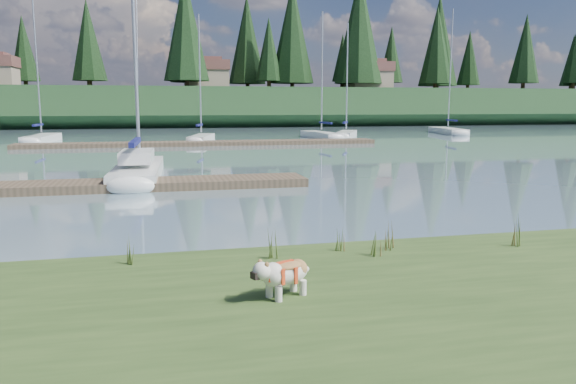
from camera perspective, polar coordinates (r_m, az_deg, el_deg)
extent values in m
plane|color=#7F9DAA|center=(41.69, -11.37, 4.62)|extent=(200.00, 200.00, 0.00)
cube|color=#344B1F|center=(6.38, 0.63, -17.27)|extent=(60.00, 9.00, 0.35)
cube|color=#183118|center=(84.57, -12.46, 8.37)|extent=(200.00, 20.00, 5.00)
cylinder|color=silver|center=(7.70, -0.97, -10.30)|extent=(0.10, 0.10, 0.21)
cylinder|color=silver|center=(7.87, -1.92, -9.89)|extent=(0.10, 0.10, 0.21)
cylinder|color=silver|center=(7.95, 1.52, -9.67)|extent=(0.10, 0.10, 0.21)
cylinder|color=silver|center=(8.11, 0.55, -9.30)|extent=(0.10, 0.10, 0.21)
ellipsoid|color=silver|center=(7.84, -0.13, -8.22)|extent=(0.79, 0.61, 0.33)
ellipsoid|color=#A06F3C|center=(7.81, -0.13, -7.47)|extent=(0.58, 0.51, 0.12)
ellipsoid|color=silver|center=(7.57, -2.71, -8.02)|extent=(0.33, 0.34, 0.25)
cube|color=black|center=(7.52, -3.38, -8.47)|extent=(0.12, 0.14, 0.10)
cube|color=silver|center=(23.62, -14.93, 1.87)|extent=(2.07, 7.68, 0.70)
ellipsoid|color=silver|center=(27.39, -14.36, 2.82)|extent=(1.75, 2.15, 0.70)
cylinder|color=silver|center=(24.41, -15.43, 17.01)|extent=(0.14, 0.14, 11.53)
cube|color=#12144C|center=(22.38, -15.28, 4.90)|extent=(0.36, 3.46, 0.20)
cube|color=silver|center=(23.12, -15.08, 3.54)|extent=(1.34, 2.82, 0.45)
cube|color=#4C3D2C|center=(20.92, -20.33, 0.54)|extent=(16.00, 2.00, 0.30)
cube|color=#4C3D2C|center=(41.79, -8.62, 4.91)|extent=(26.00, 2.20, 0.30)
cube|color=silver|center=(49.14, -23.72, 4.93)|extent=(1.99, 7.06, 0.70)
ellipsoid|color=silver|center=(52.53, -22.83, 5.19)|extent=(1.63, 1.99, 0.70)
cylinder|color=silver|center=(49.17, -24.17, 11.94)|extent=(0.12, 0.12, 10.90)
cube|color=#12144C|center=(48.17, -24.07, 6.25)|extent=(0.36, 2.78, 0.20)
cube|color=silver|center=(45.33, -8.79, 5.30)|extent=(2.68, 5.90, 0.70)
ellipsoid|color=silver|center=(48.17, -8.22, 5.52)|extent=(1.60, 1.83, 0.70)
cylinder|color=silver|center=(45.31, -8.95, 11.76)|extent=(0.12, 0.12, 9.05)
cube|color=#12144C|center=(44.50, -9.00, 6.75)|extent=(0.76, 2.27, 0.20)
cube|color=silver|center=(49.89, 3.41, 5.71)|extent=(2.19, 6.66, 0.70)
ellipsoid|color=silver|center=(52.91, 2.03, 5.90)|extent=(1.61, 1.93, 0.70)
cylinder|color=silver|center=(49.89, 3.48, 12.14)|extent=(0.12, 0.12, 10.05)
cube|color=#12144C|center=(49.02, 3.84, 7.03)|extent=(0.48, 2.61, 0.20)
cube|color=silver|center=(51.24, 5.93, 5.76)|extent=(3.84, 5.98, 0.70)
ellipsoid|color=silver|center=(54.21, 6.30, 5.92)|extent=(1.89, 2.04, 0.70)
cylinder|color=silver|center=(51.22, 6.02, 11.57)|extent=(0.12, 0.12, 9.23)
cube|color=#12144C|center=(50.38, 5.84, 7.05)|extent=(1.22, 2.23, 0.20)
cube|color=silver|center=(60.34, 15.92, 5.93)|extent=(3.19, 7.97, 0.70)
ellipsoid|color=silver|center=(64.03, 14.83, 6.13)|extent=(2.06, 2.40, 0.70)
cylinder|color=silver|center=(60.38, 16.18, 11.99)|extent=(0.12, 0.12, 11.59)
cube|color=#12144C|center=(59.29, 16.29, 7.01)|extent=(0.77, 3.07, 0.20)
cone|color=#475B23|center=(9.73, -1.94, -5.28)|extent=(0.03, 0.03, 0.51)
cone|color=brown|center=(9.70, -1.21, -5.64)|extent=(0.03, 0.03, 0.41)
cone|color=#475B23|center=(9.77, -1.62, -5.08)|extent=(0.03, 0.03, 0.56)
cone|color=brown|center=(9.75, -1.09, -5.72)|extent=(0.03, 0.03, 0.36)
cone|color=#475B23|center=(9.67, -1.72, -5.54)|extent=(0.03, 0.03, 0.46)
cone|color=#475B23|center=(10.29, 4.75, -4.87)|extent=(0.03, 0.03, 0.39)
cone|color=brown|center=(10.27, 5.45, -5.14)|extent=(0.03, 0.03, 0.31)
cone|color=#475B23|center=(10.33, 5.01, -4.71)|extent=(0.03, 0.03, 0.43)
cone|color=brown|center=(10.32, 5.54, -5.18)|extent=(0.03, 0.03, 0.27)
cone|color=#475B23|center=(10.22, 4.99, -5.07)|extent=(0.03, 0.03, 0.35)
cone|color=#475B23|center=(10.45, 9.90, -4.31)|extent=(0.03, 0.03, 0.55)
cone|color=brown|center=(10.44, 10.60, -4.65)|extent=(0.03, 0.03, 0.44)
cone|color=#475B23|center=(10.49, 10.14, -4.11)|extent=(0.03, 0.03, 0.61)
cone|color=brown|center=(10.49, 10.66, -4.74)|extent=(0.03, 0.03, 0.39)
cone|color=#475B23|center=(10.39, 10.17, -4.55)|extent=(0.03, 0.03, 0.50)
cone|color=#475B23|center=(9.75, -15.85, -5.72)|extent=(0.03, 0.03, 0.47)
cone|color=brown|center=(9.69, -15.20, -6.07)|extent=(0.03, 0.03, 0.38)
cone|color=#475B23|center=(9.77, -15.50, -5.53)|extent=(0.03, 0.03, 0.52)
cone|color=brown|center=(9.73, -15.01, -6.14)|extent=(0.03, 0.03, 0.33)
cone|color=#475B23|center=(9.68, -15.75, -5.97)|extent=(0.03, 0.03, 0.42)
cone|color=#475B23|center=(10.03, 8.64, -5.32)|extent=(0.03, 0.03, 0.39)
cone|color=brown|center=(10.02, 9.37, -5.58)|extent=(0.03, 0.03, 0.31)
cone|color=#475B23|center=(10.07, 8.89, -5.14)|extent=(0.03, 0.03, 0.43)
cone|color=brown|center=(10.07, 9.43, -5.62)|extent=(0.03, 0.03, 0.27)
cone|color=#475B23|center=(9.97, 8.91, -5.52)|extent=(0.03, 0.03, 0.35)
cone|color=#475B23|center=(11.32, 22.00, -3.74)|extent=(0.03, 0.03, 0.58)
cone|color=brown|center=(11.34, 22.64, -4.06)|extent=(0.03, 0.03, 0.46)
cone|color=#475B23|center=(11.37, 22.17, -3.55)|extent=(0.03, 0.03, 0.64)
cone|color=brown|center=(11.39, 22.64, -4.15)|extent=(0.03, 0.03, 0.41)
cone|color=#475B23|center=(11.27, 22.31, -3.96)|extent=(0.03, 0.03, 0.52)
cube|color=#33281C|center=(10.47, -5.20, -7.33)|extent=(60.00, 0.50, 0.14)
cylinder|color=#382619|center=(84.05, -19.47, 10.39)|extent=(0.60, 0.60, 1.80)
cone|color=black|center=(84.46, -19.68, 14.35)|extent=(4.84, 4.84, 11.00)
cylinder|color=#382619|center=(77.74, -10.21, 10.91)|extent=(0.60, 0.60, 1.80)
cone|color=black|center=(78.34, -10.36, 16.18)|extent=(6.16, 6.16, 14.00)
cylinder|color=#382619|center=(83.24, -1.94, 10.90)|extent=(0.60, 0.60, 1.80)
cone|color=black|center=(83.56, -1.96, 14.30)|extent=(3.96, 3.96, 9.00)
cylinder|color=#382619|center=(84.86, 7.13, 10.80)|extent=(0.60, 0.60, 1.80)
cone|color=black|center=(85.52, 7.24, 16.23)|extent=(7.04, 7.04, 16.00)
cylinder|color=#382619|center=(93.31, 14.70, 10.41)|extent=(0.60, 0.60, 1.80)
cone|color=black|center=(93.72, 14.86, 14.26)|extent=(5.28, 5.28, 12.00)
cylinder|color=#382619|center=(96.74, 22.76, 9.95)|extent=(0.60, 0.60, 1.80)
cone|color=black|center=(97.07, 22.96, 13.26)|extent=(4.62, 4.62, 10.50)
cube|color=gray|center=(82.96, -8.30, 11.17)|extent=(6.00, 5.00, 2.80)
cube|color=brown|center=(83.07, -8.34, 12.62)|extent=(6.30, 5.30, 1.40)
cube|color=brown|center=(83.13, -8.35, 13.17)|extent=(4.20, 3.60, 0.70)
cube|color=gray|center=(86.52, 8.17, 11.08)|extent=(6.00, 5.00, 2.80)
cube|color=brown|center=(86.63, 8.20, 12.46)|extent=(6.30, 5.30, 1.40)
cube|color=brown|center=(86.68, 8.21, 12.99)|extent=(4.20, 3.60, 0.70)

